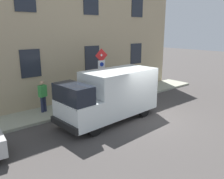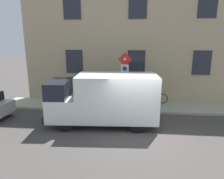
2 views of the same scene
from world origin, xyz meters
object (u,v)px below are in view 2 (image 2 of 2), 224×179
(delivery_van, at_px, (105,98))
(pedestrian, at_px, (75,89))
(bicycle_blue, at_px, (154,98))
(bicycle_purple, at_px, (124,97))
(sign_post_stacked, at_px, (125,73))
(bicycle_green, at_px, (139,98))

(delivery_van, bearing_deg, pedestrian, -55.34)
(bicycle_blue, xyz_separation_m, bicycle_purple, (0.00, 1.92, 0.00))
(bicycle_purple, bearing_deg, bicycle_blue, 179.38)
(delivery_van, bearing_deg, bicycle_blue, -133.50)
(bicycle_blue, bearing_deg, bicycle_purple, -2.81)
(delivery_van, xyz_separation_m, bicycle_blue, (3.20, -2.72, -0.82))
(sign_post_stacked, xyz_separation_m, bicycle_blue, (1.30, -1.83, -1.77))
(bicycle_blue, relative_size, bicycle_purple, 1.00)
(delivery_van, height_order, pedestrian, delivery_van)
(sign_post_stacked, relative_size, delivery_van, 0.58)
(bicycle_green, xyz_separation_m, bicycle_purple, (-0.00, 0.96, 0.00))
(bicycle_purple, relative_size, pedestrian, 0.99)
(pedestrian, bearing_deg, bicycle_green, -105.00)
(sign_post_stacked, xyz_separation_m, pedestrian, (1.03, 3.17, -1.21))
(bicycle_green, bearing_deg, bicycle_purple, 2.74)
(bicycle_blue, bearing_deg, delivery_van, 46.90)
(bicycle_green, height_order, bicycle_purple, same)
(delivery_van, height_order, bicycle_green, delivery_van)
(bicycle_green, height_order, pedestrian, pedestrian)
(sign_post_stacked, relative_size, bicycle_green, 1.85)
(bicycle_purple, bearing_deg, delivery_van, 75.46)
(delivery_van, height_order, bicycle_blue, delivery_van)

